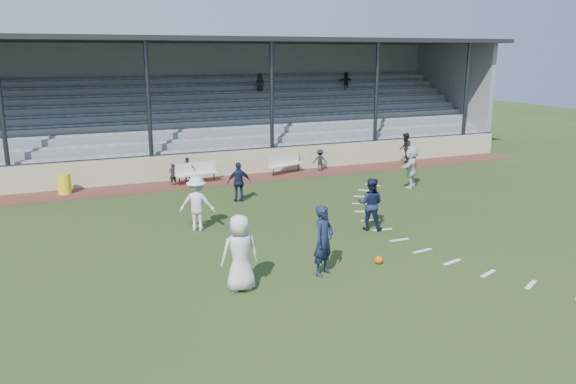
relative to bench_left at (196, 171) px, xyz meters
The scene contains 19 objects.
ground 10.60m from the bench_left, 83.45° to the right, with size 90.00×90.00×0.00m, color #273A18.
cinder_track 1.34m from the bench_left, ahead, with size 34.00×2.00×0.02m, color #542821.
retaining_wall 1.59m from the bench_left, 40.59° to the left, with size 34.00×0.18×1.20m, color #B5AD8B.
bench_left is the anchor object (origin of this frame).
bench_right 4.61m from the bench_left, ahead, with size 2.01×1.13×0.95m.
trash_bin 5.67m from the bench_left, behind, with size 0.55×0.55×0.88m, color yellow.
football 12.29m from the bench_left, 79.15° to the right, with size 0.25×0.25×0.25m, color #CD580C.
player_white_lead 12.38m from the bench_left, 98.75° to the right, with size 0.97×0.63×1.99m, color silver.
player_navy_lead 12.14m from the bench_left, 87.59° to the right, with size 0.71×0.46×1.94m, color #141B39.
player_navy_mid 9.91m from the bench_left, 67.72° to the right, with size 0.87×0.68×1.80m, color #141B39.
player_white_wing 7.15m from the bench_left, 103.51° to the right, with size 1.21×0.70×1.87m, color silver.
player_navy_wing 4.01m from the bench_left, 78.53° to the right, with size 0.95×0.40×1.62m, color #141B39.
player_white_back 9.78m from the bench_left, 27.44° to the right, with size 1.75×0.56×1.89m, color silver.
official 11.51m from the bench_left, ahead, with size 0.81×0.63×1.67m, color black.
sub_left_near 1.09m from the bench_left, behind, with size 0.36×0.24×0.99m, color black.
sub_left_far 0.39m from the bench_left, 153.14° to the left, with size 0.69×0.29×1.18m, color black.
sub_right 6.45m from the bench_left, ahead, with size 0.71×0.41×1.10m, color black.
grandstand 6.09m from the bench_left, 78.09° to the left, with size 34.60×9.00×6.61m.
penalty_arc 11.80m from the bench_left, 63.13° to the right, with size 3.89×14.63×0.01m.
Camera 1 is at (-7.16, -14.42, 5.88)m, focal length 35.00 mm.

